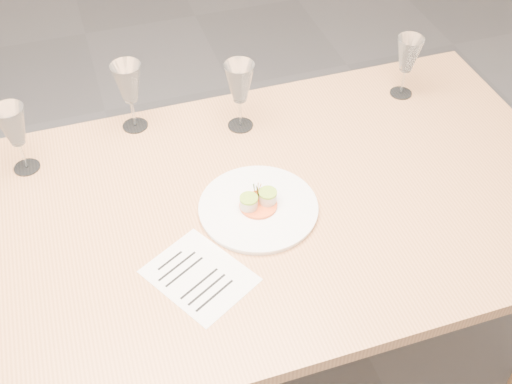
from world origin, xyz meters
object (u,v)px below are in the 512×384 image
object	(u,v)px
dinner_plate	(258,207)
wine_glass_4	(408,56)
wine_glass_2	(128,84)
recipe_sheet	(199,276)
wine_glass_1	(13,127)
wine_glass_3	(240,84)
dining_table	(151,246)

from	to	relation	value
dinner_plate	wine_glass_4	bearing A→B (deg)	30.37
dinner_plate	wine_glass_2	distance (m)	0.54
dinner_plate	recipe_sheet	size ratio (longest dim) A/B	1.04
wine_glass_1	wine_glass_3	world-z (taller)	wine_glass_3
dining_table	wine_glass_3	xyz separation A→B (m)	(0.36, 0.33, 0.22)
dining_table	wine_glass_3	size ratio (longest dim) A/B	10.84
dinner_plate	wine_glass_1	distance (m)	0.70
dinner_plate	wine_glass_1	bearing A→B (deg)	147.73
wine_glass_1	dinner_plate	bearing A→B (deg)	-32.27
wine_glass_1	recipe_sheet	bearing A→B (deg)	-54.95
dining_table	wine_glass_3	distance (m)	0.54
dining_table	recipe_sheet	size ratio (longest dim) A/B	7.81
wine_glass_2	recipe_sheet	bearing A→B (deg)	-86.11
wine_glass_2	wine_glass_4	distance (m)	0.86
dining_table	dinner_plate	world-z (taller)	dinner_plate
wine_glass_1	wine_glass_3	distance (m)	0.64
recipe_sheet	wine_glass_1	world-z (taller)	wine_glass_1
recipe_sheet	wine_glass_4	distance (m)	0.97
wine_glass_1	wine_glass_2	size ratio (longest dim) A/B	0.96
dinner_plate	wine_glass_3	bearing A→B (deg)	80.58
dining_table	wine_glass_1	xyz separation A→B (m)	(-0.28, 0.34, 0.22)
wine_glass_3	wine_glass_4	distance (m)	0.55
dinner_plate	wine_glass_4	distance (m)	0.71
recipe_sheet	wine_glass_1	distance (m)	0.66
wine_glass_1	wine_glass_4	size ratio (longest dim) A/B	1.03
dinner_plate	wine_glass_1	size ratio (longest dim) A/B	1.51
dinner_plate	recipe_sheet	world-z (taller)	dinner_plate
dining_table	wine_glass_1	distance (m)	0.49
recipe_sheet	wine_glass_3	size ratio (longest dim) A/B	1.39
dining_table	wine_glass_4	size ratio (longest dim) A/B	11.68
wine_glass_2	wine_glass_4	bearing A→B (deg)	-6.82
wine_glass_2	wine_glass_3	size ratio (longest dim) A/B	1.00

